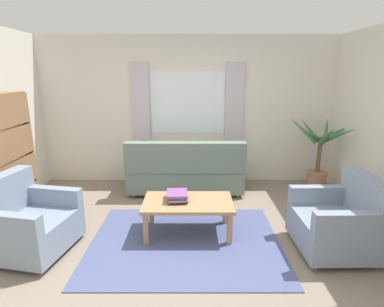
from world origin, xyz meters
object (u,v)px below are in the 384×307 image
armchair_left (26,222)px  book_stack_on_table (177,196)px  coffee_table (188,205)px  potted_plant (319,156)px  couch (186,171)px  armchair_right (340,222)px  bookshelf (10,165)px

armchair_left → book_stack_on_table: (1.67, 0.42, 0.14)m
coffee_table → potted_plant: bearing=33.8°
couch → coffee_table: couch is taller
armchair_left → potted_plant: 4.40m
coffee_table → armchair_left: bearing=-167.6°
potted_plant → book_stack_on_table: bearing=-148.2°
armchair_left → couch: bearing=-33.2°
armchair_right → coffee_table: (-1.71, 0.38, 0.03)m
armchair_right → potted_plant: 1.92m
armchair_left → bookshelf: bookshelf is taller
book_stack_on_table → bookshelf: bearing=170.5°
armchair_right → coffee_table: size_ratio=0.80×
book_stack_on_table → couch: bearing=87.0°
bookshelf → book_stack_on_table: bearing=80.5°
couch → potted_plant: bearing=-178.4°
armchair_left → coffee_table: bearing=-66.8°
coffee_table → book_stack_on_table: (-0.13, 0.03, 0.11)m
potted_plant → bookshelf: size_ratio=0.74×
book_stack_on_table → coffee_table: bearing=-12.6°
armchair_right → potted_plant: potted_plant is taller
armchair_left → coffee_table: (1.80, 0.39, 0.03)m
bookshelf → armchair_right: bearing=79.1°
armchair_left → book_stack_on_table: armchair_left is taller
couch → book_stack_on_table: couch is taller
couch → armchair_left: 2.50m
couch → potted_plant: 2.26m
armchair_left → bookshelf: size_ratio=0.57×
coffee_table → bookshelf: 2.45m
armchair_right → book_stack_on_table: (-1.84, 0.41, 0.14)m
armchair_left → potted_plant: size_ratio=0.77×
armchair_left → armchair_right: same height
couch → armchair_right: bearing=134.7°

